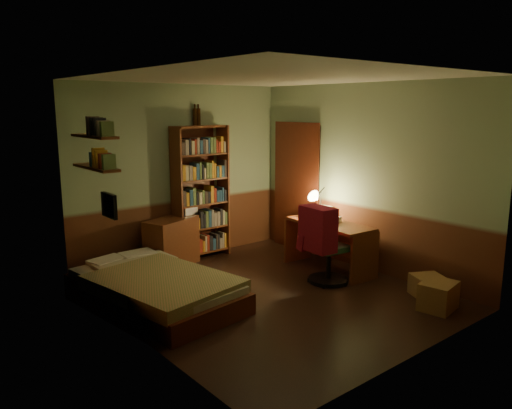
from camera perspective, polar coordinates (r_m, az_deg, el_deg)
floor at (r=6.22m, az=1.49°, el=-10.43°), size 3.50×4.00×0.02m
ceiling at (r=5.80m, az=1.62°, el=14.43°), size 3.50×4.00×0.02m
wall_back at (r=7.49m, az=-8.59°, el=3.51°), size 3.50×0.02×2.60m
wall_left at (r=4.92m, az=-14.15°, el=-0.65°), size 0.02×4.00×2.60m
wall_right at (r=7.13m, az=12.32°, el=3.01°), size 0.02×4.00×2.60m
wall_front at (r=4.57m, az=18.29°, el=-1.76°), size 3.50×0.02×2.60m
doorway at (r=8.01m, az=4.76°, el=1.92°), size 0.06×0.90×2.00m
door_trim at (r=7.99m, az=4.58°, el=1.89°), size 0.02×0.98×2.08m
bed at (r=6.01m, az=-11.55°, el=-8.14°), size 1.40×2.26×0.63m
dresser at (r=7.30m, az=-9.60°, el=-4.30°), size 0.88×0.64×0.71m
mini_stereo at (r=7.48m, az=-7.87°, el=-0.58°), size 0.28×0.23×0.13m
bookshelf at (r=7.52m, az=-6.31°, el=1.31°), size 0.88×0.36×2.00m
bottle_left at (r=7.50m, az=-6.99°, el=9.91°), size 0.07×0.07×0.25m
bottle_right at (r=7.54m, az=-6.60°, el=9.92°), size 0.08×0.08×0.25m
desk at (r=7.10m, az=8.36°, el=-4.77°), size 0.62×1.32×0.69m
paper_stack at (r=7.49m, az=7.24°, el=-0.66°), size 0.27×0.35×0.13m
desk_lamp at (r=7.42m, az=7.44°, el=1.14°), size 0.23×0.23×0.62m
office_chair at (r=6.58m, az=8.35°, el=-4.58°), size 0.55×0.49×1.01m
red_jacket at (r=6.38m, az=5.53°, el=2.27°), size 0.29×0.49×0.57m
wall_shelf_lower at (r=5.92m, az=-17.83°, el=4.04°), size 0.20×0.90×0.03m
wall_shelf_upper at (r=5.89m, az=-18.03°, el=7.42°), size 0.20×0.90×0.03m
framed_picture at (r=5.48m, az=-16.44°, el=-0.11°), size 0.04×0.32×0.26m
cardboard_box_a at (r=6.13m, az=20.11°, el=-9.77°), size 0.48×0.41×0.32m
cardboard_box_b at (r=6.52m, az=18.96°, el=-8.73°), size 0.46×0.43×0.25m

